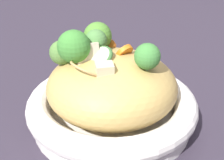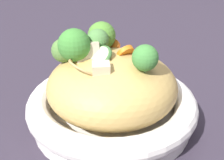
{
  "view_description": "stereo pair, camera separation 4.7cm",
  "coord_description": "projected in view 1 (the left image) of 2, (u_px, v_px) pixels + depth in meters",
  "views": [
    {
      "loc": [
        0.36,
        0.21,
        0.29
      ],
      "look_at": [
        0.0,
        0.0,
        0.08
      ],
      "focal_mm": 48.63,
      "sensor_mm": 36.0,
      "label": 1
    },
    {
      "loc": [
        0.33,
        0.25,
        0.29
      ],
      "look_at": [
        0.0,
        0.0,
        0.08
      ],
      "focal_mm": 48.63,
      "sensor_mm": 36.0,
      "label": 2
    }
  ],
  "objects": [
    {
      "name": "zucchini_slices",
      "position": [
        93.0,
        54.0,
        0.46
      ],
      "size": [
        0.07,
        0.09,
        0.03
      ],
      "color": "beige",
      "rests_on": "serving_bowl"
    },
    {
      "name": "serving_bowl",
      "position": [
        112.0,
        107.0,
        0.49
      ],
      "size": [
        0.27,
        0.27,
        0.05
      ],
      "color": "white",
      "rests_on": "ground_plane"
    },
    {
      "name": "broccoli_florets",
      "position": [
        91.0,
        46.0,
        0.45
      ],
      "size": [
        0.12,
        0.17,
        0.07
      ],
      "color": "#97AF6A",
      "rests_on": "serving_bowl"
    },
    {
      "name": "carrot_coins",
      "position": [
        110.0,
        49.0,
        0.49
      ],
      "size": [
        0.06,
        0.09,
        0.03
      ],
      "color": "orange",
      "rests_on": "serving_bowl"
    },
    {
      "name": "noodle_heap",
      "position": [
        112.0,
        86.0,
        0.47
      ],
      "size": [
        0.2,
        0.2,
        0.11
      ],
      "color": "tan",
      "rests_on": "serving_bowl"
    },
    {
      "name": "ground_plane",
      "position": [
        112.0,
        122.0,
        0.5
      ],
      "size": [
        3.0,
        3.0,
        0.0
      ],
      "primitive_type": "plane",
      "color": "#302936"
    },
    {
      "name": "chicken_chunks",
      "position": [
        87.0,
        54.0,
        0.45
      ],
      "size": [
        0.08,
        0.1,
        0.04
      ],
      "color": "beige",
      "rests_on": "serving_bowl"
    }
  ]
}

